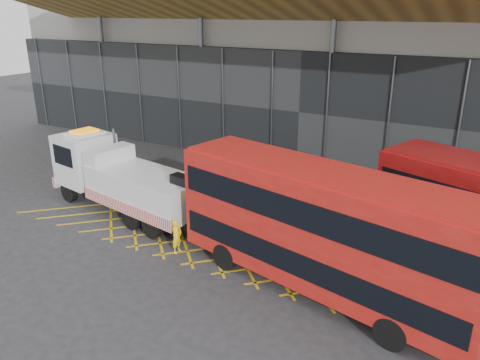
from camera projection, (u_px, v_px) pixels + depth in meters
The scene contains 6 objects.
ground_plane at pixel (177, 221), 24.83m from camera, with size 120.00×120.00×0.00m, color #2A2A2D.
road_markings at pixel (229, 235), 23.34m from camera, with size 23.16×7.16×0.01m.
construction_building at pixel (337, 31), 35.82m from camera, with size 55.00×23.97×18.00m.
recovery_truck at pixel (121, 178), 25.50m from camera, with size 12.12×4.55×4.20m.
bus_towed at pixel (323, 227), 17.78m from camera, with size 12.76×5.47×5.07m.
worker at pixel (177, 236), 21.43m from camera, with size 0.58×0.38×1.59m, color yellow.
Camera 1 is at (14.11, -17.91, 10.62)m, focal length 35.00 mm.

